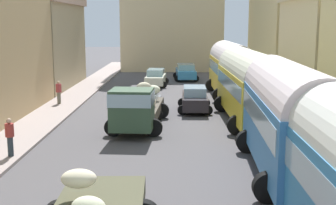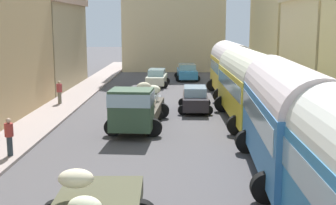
{
  "view_description": "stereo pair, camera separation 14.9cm",
  "coord_description": "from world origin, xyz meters",
  "px_view_note": "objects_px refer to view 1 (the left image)",
  "views": [
    {
      "loc": [
        0.41,
        -0.71,
        5.62
      ],
      "look_at": [
        0.0,
        23.83,
        1.23
      ],
      "focal_mm": 48.08,
      "sensor_mm": 36.0,
      "label": 1
    },
    {
      "loc": [
        0.56,
        -0.71,
        5.62
      ],
      "look_at": [
        0.0,
        23.83,
        1.23
      ],
      "focal_mm": 48.08,
      "sensor_mm": 36.0,
      "label": 2
    }
  ],
  "objects_px": {
    "parked_bus_2": "(250,83)",
    "car_0": "(145,104)",
    "car_4": "(186,72)",
    "pedestrian_0": "(10,136)",
    "car_1": "(156,78)",
    "pedestrian_1": "(59,92)",
    "parked_bus_1": "(290,114)",
    "car_3": "(195,99)",
    "cargo_truck_1": "(137,107)",
    "parked_bus_3": "(230,67)"
  },
  "relations": [
    {
      "from": "parked_bus_2",
      "to": "car_0",
      "type": "relative_size",
      "value": 2.24
    },
    {
      "from": "car_4",
      "to": "pedestrian_0",
      "type": "bearing_deg",
      "value": -106.63
    },
    {
      "from": "pedestrian_0",
      "to": "car_0",
      "type": "bearing_deg",
      "value": 61.22
    },
    {
      "from": "car_1",
      "to": "pedestrian_1",
      "type": "height_order",
      "value": "pedestrian_1"
    },
    {
      "from": "parked_bus_1",
      "to": "parked_bus_2",
      "type": "relative_size",
      "value": 0.93
    },
    {
      "from": "car_3",
      "to": "pedestrian_1",
      "type": "xyz_separation_m",
      "value": [
        -9.19,
        1.72,
        0.17
      ]
    },
    {
      "from": "parked_bus_1",
      "to": "car_3",
      "type": "xyz_separation_m",
      "value": [
        -2.96,
        12.22,
        -1.52
      ]
    },
    {
      "from": "cargo_truck_1",
      "to": "car_1",
      "type": "bearing_deg",
      "value": 89.17
    },
    {
      "from": "cargo_truck_1",
      "to": "pedestrian_0",
      "type": "height_order",
      "value": "cargo_truck_1"
    },
    {
      "from": "car_4",
      "to": "parked_bus_3",
      "type": "bearing_deg",
      "value": -72.36
    },
    {
      "from": "parked_bus_2",
      "to": "pedestrian_1",
      "type": "height_order",
      "value": "parked_bus_2"
    },
    {
      "from": "car_3",
      "to": "car_4",
      "type": "height_order",
      "value": "car_4"
    },
    {
      "from": "car_1",
      "to": "pedestrian_1",
      "type": "xyz_separation_m",
      "value": [
        -6.21,
        -9.61,
        0.19
      ]
    },
    {
      "from": "car_3",
      "to": "pedestrian_1",
      "type": "bearing_deg",
      "value": 169.39
    },
    {
      "from": "car_1",
      "to": "car_3",
      "type": "xyz_separation_m",
      "value": [
        2.99,
        -11.33,
        0.02
      ]
    },
    {
      "from": "cargo_truck_1",
      "to": "car_3",
      "type": "relative_size",
      "value": 1.8
    },
    {
      "from": "cargo_truck_1",
      "to": "parked_bus_2",
      "type": "bearing_deg",
      "value": 18.34
    },
    {
      "from": "car_0",
      "to": "car_3",
      "type": "bearing_deg",
      "value": 25.68
    },
    {
      "from": "parked_bus_3",
      "to": "cargo_truck_1",
      "type": "height_order",
      "value": "parked_bus_3"
    },
    {
      "from": "pedestrian_0",
      "to": "car_1",
      "type": "bearing_deg",
      "value": 76.89
    },
    {
      "from": "parked_bus_3",
      "to": "car_0",
      "type": "xyz_separation_m",
      "value": [
        -6.07,
        -7.28,
        -1.56
      ]
    },
    {
      "from": "car_0",
      "to": "pedestrian_1",
      "type": "xyz_separation_m",
      "value": [
        -6.08,
        3.22,
        0.24
      ]
    },
    {
      "from": "car_0",
      "to": "car_4",
      "type": "relative_size",
      "value": 0.98
    },
    {
      "from": "pedestrian_1",
      "to": "car_1",
      "type": "bearing_deg",
      "value": 57.13
    },
    {
      "from": "parked_bus_2",
      "to": "car_1",
      "type": "bearing_deg",
      "value": 112.22
    },
    {
      "from": "cargo_truck_1",
      "to": "car_4",
      "type": "bearing_deg",
      "value": 81.87
    },
    {
      "from": "parked_bus_2",
      "to": "car_4",
      "type": "relative_size",
      "value": 2.2
    },
    {
      "from": "parked_bus_1",
      "to": "parked_bus_2",
      "type": "bearing_deg",
      "value": 90.0
    },
    {
      "from": "parked_bus_1",
      "to": "car_0",
      "type": "height_order",
      "value": "parked_bus_1"
    },
    {
      "from": "car_4",
      "to": "pedestrian_0",
      "type": "xyz_separation_m",
      "value": [
        -7.85,
        -26.3,
        0.2
      ]
    },
    {
      "from": "parked_bus_3",
      "to": "parked_bus_2",
      "type": "bearing_deg",
      "value": -90.0
    },
    {
      "from": "cargo_truck_1",
      "to": "parked_bus_3",
      "type": "bearing_deg",
      "value": 60.76
    },
    {
      "from": "parked_bus_1",
      "to": "cargo_truck_1",
      "type": "distance_m",
      "value": 9.36
    },
    {
      "from": "parked_bus_1",
      "to": "pedestrian_0",
      "type": "bearing_deg",
      "value": 171.27
    },
    {
      "from": "car_1",
      "to": "pedestrian_1",
      "type": "distance_m",
      "value": 11.44
    },
    {
      "from": "car_1",
      "to": "pedestrian_0",
      "type": "bearing_deg",
      "value": -103.11
    },
    {
      "from": "parked_bus_1",
      "to": "cargo_truck_1",
      "type": "height_order",
      "value": "parked_bus_1"
    },
    {
      "from": "cargo_truck_1",
      "to": "parked_bus_1",
      "type": "bearing_deg",
      "value": -48.33
    },
    {
      "from": "car_0",
      "to": "car_1",
      "type": "relative_size",
      "value": 1.02
    },
    {
      "from": "pedestrian_1",
      "to": "car_0",
      "type": "bearing_deg",
      "value": -27.91
    },
    {
      "from": "pedestrian_1",
      "to": "parked_bus_1",
      "type": "bearing_deg",
      "value": -48.93
    },
    {
      "from": "parked_bus_3",
      "to": "pedestrian_1",
      "type": "bearing_deg",
      "value": -161.54
    },
    {
      "from": "car_0",
      "to": "cargo_truck_1",
      "type": "bearing_deg",
      "value": -91.71
    },
    {
      "from": "parked_bus_2",
      "to": "car_1",
      "type": "distance_m",
      "value": 15.79
    },
    {
      "from": "car_1",
      "to": "pedestrian_1",
      "type": "bearing_deg",
      "value": -122.87
    },
    {
      "from": "car_3",
      "to": "pedestrian_0",
      "type": "bearing_deg",
      "value": -127.49
    },
    {
      "from": "car_4",
      "to": "pedestrian_1",
      "type": "distance_m",
      "value": 16.67
    },
    {
      "from": "parked_bus_1",
      "to": "car_4",
      "type": "distance_m",
      "value": 28.21
    },
    {
      "from": "car_0",
      "to": "car_1",
      "type": "bearing_deg",
      "value": 89.42
    },
    {
      "from": "cargo_truck_1",
      "to": "car_0",
      "type": "xyz_separation_m",
      "value": [
        0.11,
        3.77,
        -0.52
      ]
    }
  ]
}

